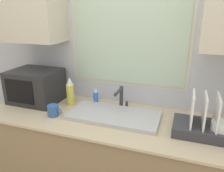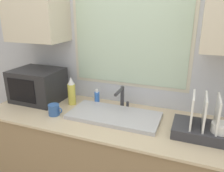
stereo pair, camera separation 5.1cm
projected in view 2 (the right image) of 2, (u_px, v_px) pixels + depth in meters
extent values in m
cube|color=#8C7251|center=(115.00, 166.00, 1.89)|extent=(2.16, 0.66, 0.89)
cube|color=#C6B28E|center=(115.00, 119.00, 1.75)|extent=(2.19, 0.69, 0.02)
cube|color=silver|center=(130.00, 61.00, 1.93)|extent=(6.00, 0.06, 2.60)
cube|color=beige|center=(130.00, 28.00, 1.82)|extent=(1.05, 0.01, 1.01)
cube|color=#B2CCB2|center=(129.00, 28.00, 1.81)|extent=(0.99, 0.01, 0.95)
cube|color=beige|center=(35.00, 2.00, 1.88)|extent=(0.51, 0.32, 0.66)
cube|color=#B2B2B7|center=(114.00, 115.00, 1.75)|extent=(0.72, 0.35, 0.03)
cylinder|color=#333338|center=(122.00, 97.00, 1.91)|extent=(0.03, 0.03, 0.20)
cylinder|color=#333338|center=(119.00, 91.00, 1.80)|extent=(0.03, 0.17, 0.03)
cylinder|color=#333338|center=(128.00, 105.00, 1.91)|extent=(0.02, 0.02, 0.06)
cube|color=#232326|center=(38.00, 85.00, 2.05)|extent=(0.44, 0.36, 0.30)
cube|color=black|center=(21.00, 91.00, 1.91)|extent=(0.29, 0.01, 0.21)
cube|color=#333338|center=(202.00, 131.00, 1.49)|extent=(0.39, 0.26, 0.07)
cube|color=white|center=(192.00, 110.00, 1.47)|extent=(0.01, 0.22, 0.22)
cube|color=white|center=(205.00, 111.00, 1.44)|extent=(0.01, 0.22, 0.22)
cube|color=white|center=(217.00, 113.00, 1.42)|extent=(0.01, 0.22, 0.22)
cylinder|color=white|center=(221.00, 128.00, 1.40)|extent=(0.12, 0.12, 0.06)
cylinder|color=#D8CC4C|center=(72.00, 94.00, 1.98)|extent=(0.07, 0.07, 0.19)
cone|color=silver|center=(71.00, 81.00, 1.93)|extent=(0.06, 0.06, 0.07)
cylinder|color=blue|center=(97.00, 98.00, 1.99)|extent=(0.05, 0.05, 0.11)
cylinder|color=white|center=(97.00, 91.00, 1.97)|extent=(0.03, 0.03, 0.03)
cylinder|color=#335999|center=(54.00, 110.00, 1.78)|extent=(0.09, 0.09, 0.09)
torus|color=#335999|center=(59.00, 110.00, 1.76)|extent=(0.05, 0.01, 0.05)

